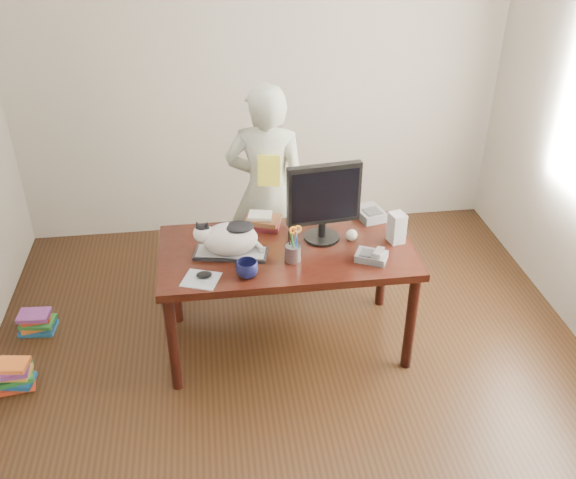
{
  "coord_description": "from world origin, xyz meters",
  "views": [
    {
      "loc": [
        -0.45,
        -2.78,
        2.89
      ],
      "look_at": [
        0.0,
        0.55,
        0.85
      ],
      "focal_mm": 40.0,
      "sensor_mm": 36.0,
      "label": 1
    }
  ],
  "objects_px": {
    "desk": "(285,262)",
    "book_pile_a": "(14,375)",
    "speaker": "(397,228)",
    "cat": "(228,238)",
    "person": "(267,192)",
    "coffee_mug": "(247,269)",
    "book_stack": "(262,221)",
    "baseball": "(352,235)",
    "book_pile_b": "(37,322)",
    "monitor": "(324,199)",
    "phone": "(372,256)",
    "keyboard": "(231,253)",
    "mouse": "(204,275)",
    "calculator": "(370,213)",
    "pen_cup": "(293,251)"
  },
  "relations": [
    {
      "from": "cat",
      "to": "speaker",
      "type": "xyz_separation_m",
      "value": [
        1.07,
        0.03,
        -0.03
      ]
    },
    {
      "from": "desk",
      "to": "calculator",
      "type": "relative_size",
      "value": 6.38
    },
    {
      "from": "mouse",
      "to": "speaker",
      "type": "bearing_deg",
      "value": 31.7
    },
    {
      "from": "cat",
      "to": "person",
      "type": "xyz_separation_m",
      "value": [
        0.32,
        0.72,
        -0.08
      ]
    },
    {
      "from": "desk",
      "to": "speaker",
      "type": "height_order",
      "value": "speaker"
    },
    {
      "from": "pen_cup",
      "to": "phone",
      "type": "xyz_separation_m",
      "value": [
        0.48,
        -0.06,
        -0.04
      ]
    },
    {
      "from": "mouse",
      "to": "book_stack",
      "type": "height_order",
      "value": "book_stack"
    },
    {
      "from": "desk",
      "to": "phone",
      "type": "distance_m",
      "value": 0.59
    },
    {
      "from": "monitor",
      "to": "coffee_mug",
      "type": "distance_m",
      "value": 0.67
    },
    {
      "from": "book_pile_a",
      "to": "book_pile_b",
      "type": "height_order",
      "value": "book_pile_a"
    },
    {
      "from": "phone",
      "to": "book_pile_b",
      "type": "relative_size",
      "value": 0.87
    },
    {
      "from": "calculator",
      "to": "book_pile_b",
      "type": "bearing_deg",
      "value": 164.63
    },
    {
      "from": "coffee_mug",
      "to": "pen_cup",
      "type": "bearing_deg",
      "value": 24.44
    },
    {
      "from": "keyboard",
      "to": "book_pile_b",
      "type": "distance_m",
      "value": 1.58
    },
    {
      "from": "coffee_mug",
      "to": "book_stack",
      "type": "bearing_deg",
      "value": 75.73
    },
    {
      "from": "monitor",
      "to": "book_pile_a",
      "type": "height_order",
      "value": "monitor"
    },
    {
      "from": "cat",
      "to": "phone",
      "type": "height_order",
      "value": "cat"
    },
    {
      "from": "desk",
      "to": "book_pile_a",
      "type": "xyz_separation_m",
      "value": [
        -1.75,
        -0.28,
        -0.51
      ]
    },
    {
      "from": "monitor",
      "to": "book_pile_a",
      "type": "distance_m",
      "value": 2.23
    },
    {
      "from": "cat",
      "to": "book_stack",
      "type": "xyz_separation_m",
      "value": [
        0.24,
        0.33,
        -0.09
      ]
    },
    {
      "from": "person",
      "to": "book_pile_b",
      "type": "distance_m",
      "value": 1.85
    },
    {
      "from": "monitor",
      "to": "pen_cup",
      "type": "bearing_deg",
      "value": -142.47
    },
    {
      "from": "desk",
      "to": "monitor",
      "type": "relative_size",
      "value": 3.03
    },
    {
      "from": "cat",
      "to": "book_pile_b",
      "type": "bearing_deg",
      "value": 176.75
    },
    {
      "from": "baseball",
      "to": "speaker",
      "type": "bearing_deg",
      "value": -10.08
    },
    {
      "from": "book_pile_a",
      "to": "speaker",
      "type": "bearing_deg",
      "value": 4.7
    },
    {
      "from": "cat",
      "to": "speaker",
      "type": "relative_size",
      "value": 2.21
    },
    {
      "from": "keyboard",
      "to": "phone",
      "type": "xyz_separation_m",
      "value": [
        0.85,
        -0.17,
        0.02
      ]
    },
    {
      "from": "mouse",
      "to": "coffee_mug",
      "type": "relative_size",
      "value": 0.81
    },
    {
      "from": "pen_cup",
      "to": "person",
      "type": "height_order",
      "value": "person"
    },
    {
      "from": "coffee_mug",
      "to": "book_stack",
      "type": "xyz_separation_m",
      "value": [
        0.15,
        0.57,
        -0.01
      ]
    },
    {
      "from": "person",
      "to": "baseball",
      "type": "bearing_deg",
      "value": 138.7
    },
    {
      "from": "person",
      "to": "coffee_mug",
      "type": "bearing_deg",
      "value": 89.41
    },
    {
      "from": "monitor",
      "to": "phone",
      "type": "xyz_separation_m",
      "value": [
        0.26,
        -0.27,
        -0.27
      ]
    },
    {
      "from": "cat",
      "to": "baseball",
      "type": "bearing_deg",
      "value": 17.63
    },
    {
      "from": "keyboard",
      "to": "mouse",
      "type": "relative_size",
      "value": 4.43
    },
    {
      "from": "person",
      "to": "book_pile_b",
      "type": "xyz_separation_m",
      "value": [
        -1.67,
        -0.34,
        -0.73
      ]
    },
    {
      "from": "person",
      "to": "book_pile_a",
      "type": "distance_m",
      "value": 2.05
    },
    {
      "from": "speaker",
      "to": "baseball",
      "type": "height_order",
      "value": "speaker"
    },
    {
      "from": "monitor",
      "to": "mouse",
      "type": "height_order",
      "value": "monitor"
    },
    {
      "from": "desk",
      "to": "coffee_mug",
      "type": "relative_size",
      "value": 12.19
    },
    {
      "from": "baseball",
      "to": "desk",
      "type": "bearing_deg",
      "value": 176.28
    },
    {
      "from": "cat",
      "to": "monitor",
      "type": "distance_m",
      "value": 0.64
    },
    {
      "from": "cat",
      "to": "book_pile_b",
      "type": "relative_size",
      "value": 1.71
    },
    {
      "from": "pen_cup",
      "to": "book_stack",
      "type": "bearing_deg",
      "value": 108.35
    },
    {
      "from": "desk",
      "to": "book_pile_b",
      "type": "distance_m",
      "value": 1.82
    },
    {
      "from": "calculator",
      "to": "person",
      "type": "relative_size",
      "value": 0.16
    },
    {
      "from": "calculator",
      "to": "book_pile_a",
      "type": "xyz_separation_m",
      "value": [
        -2.36,
        -0.53,
        -0.69
      ]
    },
    {
      "from": "pen_cup",
      "to": "person",
      "type": "distance_m",
      "value": 0.83
    },
    {
      "from": "book_stack",
      "to": "phone",
      "type": "bearing_deg",
      "value": -20.44
    }
  ]
}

